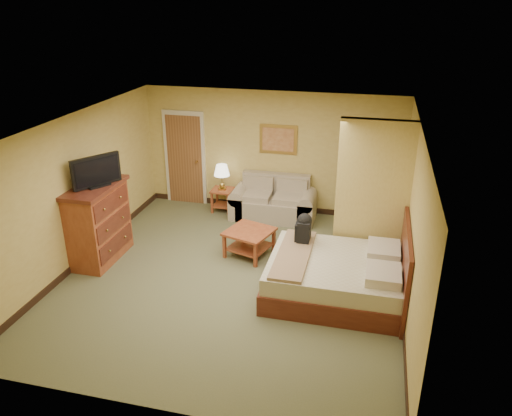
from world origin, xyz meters
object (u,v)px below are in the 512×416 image
(coffee_table, at_px, (249,237))
(dresser, at_px, (98,223))
(loveseat, at_px, (273,205))
(bed, at_px, (343,276))

(coffee_table, relative_size, dresser, 0.68)
(loveseat, bearing_deg, coffee_table, -92.61)
(dresser, bearing_deg, bed, -2.41)
(dresser, relative_size, bed, 0.63)
(coffee_table, bearing_deg, loveseat, 87.39)
(loveseat, xyz_separation_m, coffee_table, (-0.08, -1.74, 0.06))
(coffee_table, xyz_separation_m, bed, (1.75, -0.93, -0.02))
(coffee_table, bearing_deg, dresser, -163.47)
(coffee_table, height_order, dresser, dresser)
(coffee_table, bearing_deg, bed, -28.18)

